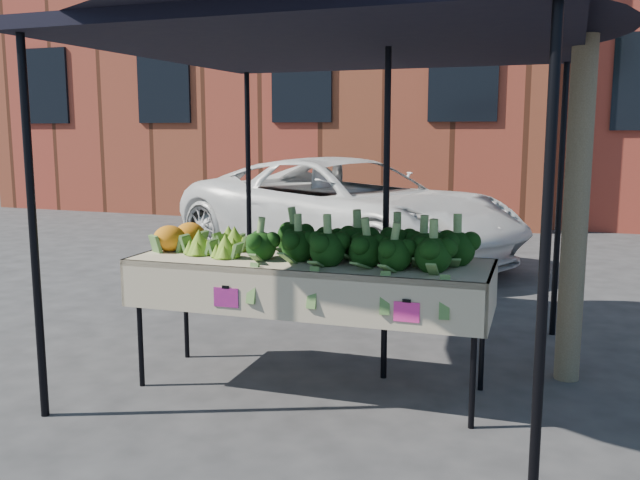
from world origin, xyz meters
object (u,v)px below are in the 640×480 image
at_px(vehicle, 347,73).
at_px(street_tree, 587,18).
at_px(canopy, 342,184).
at_px(table, 310,324).

height_order(vehicle, street_tree, vehicle).
bearing_deg(canopy, table, -99.36).
bearing_deg(table, street_tree, 25.86).
distance_m(canopy, street_tree, 1.96).
xyz_separation_m(table, vehicle, (-1.25, 4.62, 2.04)).
xyz_separation_m(table, street_tree, (1.65, 0.80, 2.03)).
bearing_deg(street_tree, table, -154.14).
bearing_deg(table, canopy, 80.64).
bearing_deg(vehicle, table, -141.07).
xyz_separation_m(canopy, vehicle, (-1.33, 4.17, 1.12)).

